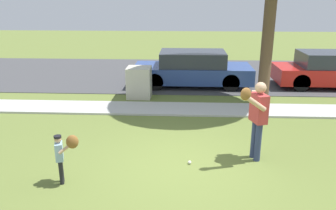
{
  "coord_description": "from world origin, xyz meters",
  "views": [
    {
      "loc": [
        0.02,
        -6.33,
        3.4
      ],
      "look_at": [
        -0.35,
        1.0,
        1.0
      ],
      "focal_mm": 36.15,
      "sensor_mm": 36.0,
      "label": 1
    }
  ],
  "objects_px": {
    "person_adult": "(257,113)",
    "person_child": "(63,151)",
    "parked_wagon_blue": "(192,69)",
    "parked_hatchback_red": "(329,70)",
    "utility_cabinet": "(139,82)",
    "baseball": "(190,162)"
  },
  "relations": [
    {
      "from": "baseball",
      "to": "parked_wagon_blue",
      "type": "bearing_deg",
      "value": 88.54
    },
    {
      "from": "utility_cabinet",
      "to": "parked_wagon_blue",
      "type": "relative_size",
      "value": 0.24
    },
    {
      "from": "person_child",
      "to": "parked_hatchback_red",
      "type": "xyz_separation_m",
      "value": [
        7.72,
        7.48,
        -0.01
      ]
    },
    {
      "from": "baseball",
      "to": "parked_wagon_blue",
      "type": "relative_size",
      "value": 0.02
    },
    {
      "from": "utility_cabinet",
      "to": "parked_hatchback_red",
      "type": "bearing_deg",
      "value": 14.09
    },
    {
      "from": "utility_cabinet",
      "to": "parked_hatchback_red",
      "type": "xyz_separation_m",
      "value": [
        7.07,
        1.77,
        0.13
      ]
    },
    {
      "from": "baseball",
      "to": "parked_hatchback_red",
      "type": "height_order",
      "value": "parked_hatchback_red"
    },
    {
      "from": "person_child",
      "to": "utility_cabinet",
      "type": "distance_m",
      "value": 5.75
    },
    {
      "from": "parked_wagon_blue",
      "to": "utility_cabinet",
      "type": "bearing_deg",
      "value": -137.92
    },
    {
      "from": "parked_wagon_blue",
      "to": "person_child",
      "type": "bearing_deg",
      "value": -108.74
    },
    {
      "from": "person_adult",
      "to": "person_child",
      "type": "xyz_separation_m",
      "value": [
        -3.72,
        -1.17,
        -0.39
      ]
    },
    {
      "from": "utility_cabinet",
      "to": "parked_wagon_blue",
      "type": "distance_m",
      "value": 2.51
    },
    {
      "from": "person_adult",
      "to": "baseball",
      "type": "relative_size",
      "value": 23.19
    },
    {
      "from": "utility_cabinet",
      "to": "parked_wagon_blue",
      "type": "xyz_separation_m",
      "value": [
        1.86,
        1.68,
        0.13
      ]
    },
    {
      "from": "person_child",
      "to": "parked_hatchback_red",
      "type": "bearing_deg",
      "value": 26.98
    },
    {
      "from": "person_adult",
      "to": "parked_wagon_blue",
      "type": "relative_size",
      "value": 0.38
    },
    {
      "from": "person_child",
      "to": "parked_hatchback_red",
      "type": "height_order",
      "value": "parked_hatchback_red"
    },
    {
      "from": "person_adult",
      "to": "person_child",
      "type": "distance_m",
      "value": 3.92
    },
    {
      "from": "person_adult",
      "to": "parked_hatchback_red",
      "type": "height_order",
      "value": "person_adult"
    },
    {
      "from": "parked_wagon_blue",
      "to": "parked_hatchback_red",
      "type": "distance_m",
      "value": 5.21
    },
    {
      "from": "person_adult",
      "to": "person_child",
      "type": "height_order",
      "value": "person_adult"
    },
    {
      "from": "person_child",
      "to": "baseball",
      "type": "height_order",
      "value": "person_child"
    }
  ]
}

